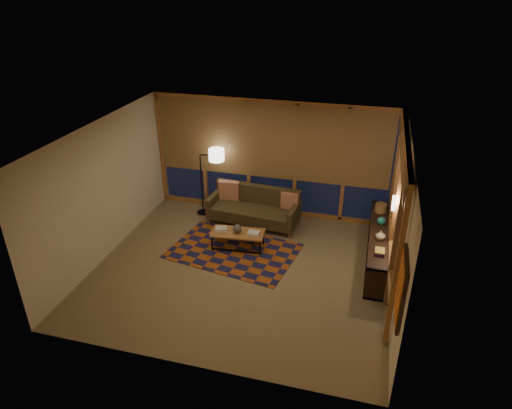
% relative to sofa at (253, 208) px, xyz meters
% --- Properties ---
extents(floor, '(5.50, 5.00, 0.01)m').
position_rel_sofa_xyz_m(floor, '(0.26, -1.78, -0.41)').
color(floor, '#A08A5B').
rests_on(floor, ground).
extents(ceiling, '(5.50, 5.00, 0.01)m').
position_rel_sofa_xyz_m(ceiling, '(0.26, -1.78, 2.29)').
color(ceiling, '#F3EACC').
rests_on(ceiling, walls).
extents(walls, '(5.51, 5.01, 2.70)m').
position_rel_sofa_xyz_m(walls, '(0.26, -1.78, 0.94)').
color(walls, beige).
rests_on(walls, floor).
extents(window_wall_back, '(5.30, 0.16, 2.60)m').
position_rel_sofa_xyz_m(window_wall_back, '(0.26, 0.65, 0.94)').
color(window_wall_back, '#B0783A').
rests_on(window_wall_back, walls).
extents(window_wall_right, '(0.16, 3.70, 2.60)m').
position_rel_sofa_xyz_m(window_wall_right, '(2.94, -1.18, 0.94)').
color(window_wall_right, '#B0783A').
rests_on(window_wall_right, walls).
extents(wall_art, '(0.06, 0.74, 0.94)m').
position_rel_sofa_xyz_m(wall_art, '(2.97, -3.63, 1.04)').
color(wall_art, red).
rests_on(wall_art, walls).
extents(wall_sconce, '(0.12, 0.18, 0.22)m').
position_rel_sofa_xyz_m(wall_sconce, '(2.88, -1.33, 1.14)').
color(wall_sconce, '#F0E2C7').
rests_on(wall_sconce, walls).
extents(sofa, '(2.05, 0.98, 0.81)m').
position_rel_sofa_xyz_m(sofa, '(0.00, 0.00, 0.00)').
color(sofa, '#4F4024').
rests_on(sofa, floor).
extents(pillow_left, '(0.47, 0.18, 0.47)m').
position_rel_sofa_xyz_m(pillow_left, '(-0.65, 0.28, 0.23)').
color(pillow_left, '#B12500').
rests_on(pillow_left, sofa).
extents(pillow_right, '(0.39, 0.14, 0.38)m').
position_rel_sofa_xyz_m(pillow_right, '(0.79, 0.13, 0.19)').
color(pillow_right, '#B12500').
rests_on(pillow_right, sofa).
extents(area_rug, '(2.72, 2.04, 0.01)m').
position_rel_sofa_xyz_m(area_rug, '(-0.09, -1.21, -0.40)').
color(area_rug, '#984916').
rests_on(area_rug, floor).
extents(coffee_table, '(1.12, 0.59, 0.36)m').
position_rel_sofa_xyz_m(coffee_table, '(-0.04, -1.04, -0.23)').
color(coffee_table, '#B0783A').
rests_on(coffee_table, floor).
extents(book_stack_a, '(0.29, 0.25, 0.07)m').
position_rel_sofa_xyz_m(book_stack_a, '(-0.39, -1.07, -0.01)').
color(book_stack_a, silver).
rests_on(book_stack_a, coffee_table).
extents(book_stack_b, '(0.26, 0.21, 0.05)m').
position_rel_sofa_xyz_m(book_stack_b, '(0.29, -1.03, -0.02)').
color(book_stack_b, silver).
rests_on(book_stack_b, coffee_table).
extents(ceramic_pot, '(0.23, 0.23, 0.18)m').
position_rel_sofa_xyz_m(ceramic_pot, '(-0.05, -1.05, 0.04)').
color(ceramic_pot, '#2B2B2C').
rests_on(ceramic_pot, coffee_table).
extents(floor_lamp, '(0.60, 0.47, 1.61)m').
position_rel_sofa_xyz_m(floor_lamp, '(-1.29, 0.20, 0.40)').
color(floor_lamp, black).
rests_on(floor_lamp, floor).
extents(bookshelf, '(0.40, 2.63, 0.66)m').
position_rel_sofa_xyz_m(bookshelf, '(2.75, -0.78, -0.08)').
color(bookshelf, black).
rests_on(bookshelf, floor).
extents(basket, '(0.28, 0.28, 0.18)m').
position_rel_sofa_xyz_m(basket, '(2.73, 0.05, 0.34)').
color(basket, '#AC7041').
rests_on(basket, bookshelf).
extents(teal_bowl, '(0.21, 0.21, 0.16)m').
position_rel_sofa_xyz_m(teal_bowl, '(2.75, -0.51, 0.33)').
color(teal_bowl, teal).
rests_on(teal_bowl, bookshelf).
extents(vase, '(0.20, 0.20, 0.19)m').
position_rel_sofa_xyz_m(vase, '(2.75, -1.10, 0.35)').
color(vase, '#C2B188').
rests_on(vase, bookshelf).
extents(shelf_book_stack, '(0.26, 0.31, 0.08)m').
position_rel_sofa_xyz_m(shelf_book_stack, '(2.75, -1.58, 0.29)').
color(shelf_book_stack, silver).
rests_on(shelf_book_stack, bookshelf).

